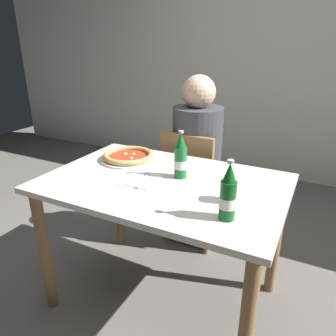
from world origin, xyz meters
TOP-DOWN VIEW (x-y plane):
  - ground_plane at (0.00, 0.00)m, footprint 8.00×8.00m
  - back_wall_tiled at (0.00, 2.20)m, footprint 7.00×0.10m
  - dining_table_main at (0.00, 0.00)m, footprint 1.20×0.80m
  - chair_behind_table at (-0.09, 0.61)m, footprint 0.42×0.42m
  - diner_seated at (-0.09, 0.66)m, footprint 0.34×0.34m
  - pizza_margherita_near at (-0.33, 0.17)m, footprint 0.33×0.33m
  - beer_bottle_left at (0.06, 0.08)m, footprint 0.07×0.07m
  - beer_bottle_center at (0.39, -0.21)m, footprint 0.07×0.07m
  - napkin_with_cutlery at (-0.11, -0.05)m, footprint 0.19×0.19m
  - paper_cup at (0.37, -0.07)m, footprint 0.07×0.07m

SIDE VIEW (x-z plane):
  - ground_plane at x=0.00m, z-range 0.00..0.00m
  - chair_behind_table at x=-0.09m, z-range 0.06..0.91m
  - diner_seated at x=-0.09m, z-range -0.02..1.19m
  - dining_table_main at x=0.00m, z-range 0.26..1.01m
  - napkin_with_cutlery at x=-0.11m, z-range 0.75..0.76m
  - pizza_margherita_near at x=-0.33m, z-range 0.75..0.79m
  - paper_cup at x=0.37m, z-range 0.75..0.84m
  - beer_bottle_left at x=0.06m, z-range 0.73..0.98m
  - beer_bottle_center at x=0.39m, z-range 0.73..0.98m
  - back_wall_tiled at x=0.00m, z-range 0.00..2.60m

